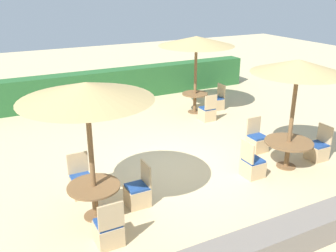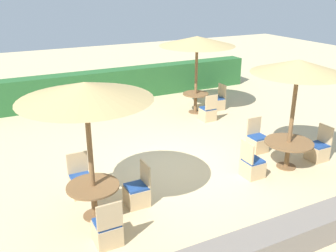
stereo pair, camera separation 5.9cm
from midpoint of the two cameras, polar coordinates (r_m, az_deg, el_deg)
ground_plane at (r=9.64m, az=1.47°, el=-6.14°), size 40.00×40.00×0.00m
hedge_row at (r=14.98m, az=-10.34°, el=5.97°), size 13.00×0.70×1.21m
stone_border at (r=7.00m, az=16.64°, el=-16.22°), size 10.00×0.56×0.52m
parasol_front_right at (r=9.25m, az=19.07°, el=8.48°), size 2.20×2.20×2.75m
round_table_front_right at (r=9.84m, az=17.70°, el=-2.93°), size 1.20×1.20×0.70m
patio_chair_front_right_east at (r=10.66m, az=21.67°, el=-3.42°), size 0.46×0.46×0.93m
patio_chair_front_right_north at (r=10.68m, az=13.23°, el=-2.37°), size 0.46×0.46×0.93m
patio_chair_front_right_west at (r=9.27m, az=12.55°, el=-6.02°), size 0.46×0.46×0.93m
parasol_front_left at (r=6.80m, az=-12.62°, el=5.09°), size 2.45×2.45×2.77m
round_table_front_left at (r=7.60m, az=-11.40°, el=-9.89°), size 1.04×1.04×0.70m
patio_chair_front_left_north at (r=8.54m, az=-13.23°, el=-8.57°), size 0.46×0.46×0.93m
patio_chair_front_left_south at (r=6.99m, az=-9.27°, el=-15.54°), size 0.46×0.46×0.93m
patio_chair_front_left_east at (r=8.00m, az=-4.81°, el=-10.19°), size 0.46×0.46×0.93m
parasol_back_right at (r=13.04m, az=4.21°, el=12.75°), size 2.61×2.61×2.72m
round_table_back_right at (r=13.47m, az=3.99°, el=4.25°), size 0.92×0.92×0.71m
patio_chair_back_right_south at (r=12.80m, az=5.88°, el=2.02°), size 0.46×0.46×0.93m
patio_chair_back_right_east at (r=13.98m, az=7.28°, el=3.60°), size 0.46×0.46×0.93m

